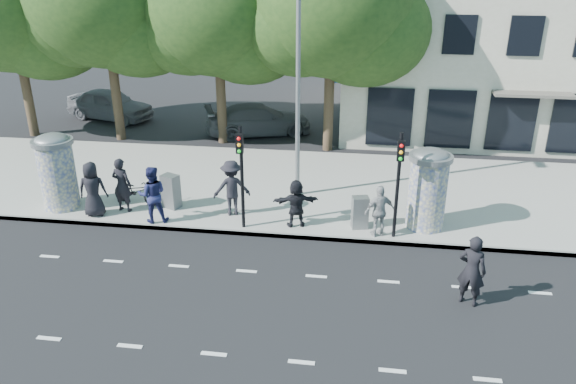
# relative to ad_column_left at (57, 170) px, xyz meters

# --- Properties ---
(ground) EXTENTS (120.00, 120.00, 0.00)m
(ground) POSITION_rel_ad_column_left_xyz_m (7.20, -4.50, -1.54)
(ground) COLOR black
(ground) RESTS_ON ground
(sidewalk) EXTENTS (40.00, 8.00, 0.15)m
(sidewalk) POSITION_rel_ad_column_left_xyz_m (7.20, 3.00, -1.46)
(sidewalk) COLOR gray
(sidewalk) RESTS_ON ground
(curb) EXTENTS (40.00, 0.10, 0.16)m
(curb) POSITION_rel_ad_column_left_xyz_m (7.20, -0.95, -1.46)
(curb) COLOR slate
(curb) RESTS_ON ground
(lane_dash_near) EXTENTS (32.00, 0.12, 0.01)m
(lane_dash_near) POSITION_rel_ad_column_left_xyz_m (7.20, -6.70, -1.53)
(lane_dash_near) COLOR silver
(lane_dash_near) RESTS_ON ground
(lane_dash_far) EXTENTS (32.00, 0.12, 0.01)m
(lane_dash_far) POSITION_rel_ad_column_left_xyz_m (7.20, -3.10, -1.53)
(lane_dash_far) COLOR silver
(lane_dash_far) RESTS_ON ground
(ad_column_left) EXTENTS (1.36, 1.36, 2.65)m
(ad_column_left) POSITION_rel_ad_column_left_xyz_m (0.00, 0.00, 0.00)
(ad_column_left) COLOR beige
(ad_column_left) RESTS_ON sidewalk
(ad_column_right) EXTENTS (1.36, 1.36, 2.65)m
(ad_column_right) POSITION_rel_ad_column_left_xyz_m (12.40, 0.20, 0.00)
(ad_column_right) COLOR beige
(ad_column_right) RESTS_ON sidewalk
(traffic_pole_near) EXTENTS (0.22, 0.31, 3.40)m
(traffic_pole_near) POSITION_rel_ad_column_left_xyz_m (6.60, -0.71, 0.69)
(traffic_pole_near) COLOR black
(traffic_pole_near) RESTS_ON sidewalk
(traffic_pole_far) EXTENTS (0.22, 0.31, 3.40)m
(traffic_pole_far) POSITION_rel_ad_column_left_xyz_m (11.40, -0.71, 0.69)
(traffic_pole_far) COLOR black
(traffic_pole_far) RESTS_ON sidewalk
(street_lamp) EXTENTS (0.25, 0.93, 8.00)m
(street_lamp) POSITION_rel_ad_column_left_xyz_m (8.00, 2.13, 3.26)
(street_lamp) COLOR slate
(street_lamp) RESTS_ON sidewalk
(tree_far_left) EXTENTS (7.20, 7.20, 9.26)m
(tree_far_left) POSITION_rel_ad_column_left_xyz_m (-5.80, 8.00, 4.65)
(tree_far_left) COLOR #38281C
(tree_far_left) RESTS_ON ground
(tree_near_left) EXTENTS (6.80, 6.80, 8.97)m
(tree_near_left) POSITION_rel_ad_column_left_xyz_m (3.70, 8.20, 4.53)
(tree_near_left) COLOR #38281C
(tree_near_left) RESTS_ON ground
(tree_center) EXTENTS (7.00, 7.00, 9.30)m
(tree_center) POSITION_rel_ad_column_left_xyz_m (8.70, 7.80, 4.77)
(tree_center) COLOR #38281C
(tree_center) RESTS_ON ground
(building) EXTENTS (20.30, 15.85, 12.00)m
(building) POSITION_rel_ad_column_left_xyz_m (19.20, 15.49, 4.46)
(building) COLOR #B2AC95
(building) RESTS_ON ground
(ped_a) EXTENTS (1.02, 0.77, 1.89)m
(ped_a) POSITION_rel_ad_column_left_xyz_m (1.45, -0.47, -0.44)
(ped_a) COLOR black
(ped_a) RESTS_ON sidewalk
(ped_b) EXTENTS (0.76, 0.56, 1.90)m
(ped_b) POSITION_rel_ad_column_left_xyz_m (2.27, 0.01, -0.44)
(ped_b) COLOR black
(ped_b) RESTS_ON sidewalk
(ped_c) EXTENTS (1.10, 0.96, 1.92)m
(ped_c) POSITION_rel_ad_column_left_xyz_m (3.60, -0.65, -0.43)
(ped_c) COLOR navy
(ped_c) RESTS_ON sidewalk
(ped_d) EXTENTS (1.40, 1.07, 1.92)m
(ped_d) POSITION_rel_ad_column_left_xyz_m (6.03, 0.25, -0.43)
(ped_d) COLOR black
(ped_d) RESTS_ON sidewalk
(ped_e) EXTENTS (1.13, 0.91, 1.69)m
(ped_e) POSITION_rel_ad_column_left_xyz_m (10.92, -0.65, -0.54)
(ped_e) COLOR #969799
(ped_e) RESTS_ON sidewalk
(ped_f) EXTENTS (1.56, 0.87, 1.59)m
(ped_f) POSITION_rel_ad_column_left_xyz_m (8.27, -0.33, -0.59)
(ped_f) COLOR black
(ped_f) RESTS_ON sidewalk
(man_road) EXTENTS (0.84, 0.71, 1.94)m
(man_road) POSITION_rel_ad_column_left_xyz_m (13.20, -3.82, -0.57)
(man_road) COLOR black
(man_road) RESTS_ON ground
(bicycle) EXTENTS (1.02, 1.91, 0.96)m
(bicycle) POSITION_rel_ad_column_left_xyz_m (2.49, 0.61, -0.91)
(bicycle) COLOR black
(bicycle) RESTS_ON sidewalk
(cabinet_left) EXTENTS (0.69, 0.61, 1.19)m
(cabinet_left) POSITION_rel_ad_column_left_xyz_m (3.80, 0.50, -0.79)
(cabinet_left) COLOR slate
(cabinet_left) RESTS_ON sidewalk
(cabinet_right) EXTENTS (0.58, 0.48, 1.07)m
(cabinet_right) POSITION_rel_ad_column_left_xyz_m (10.32, -0.18, -0.85)
(cabinet_right) COLOR slate
(cabinet_right) RESTS_ON sidewalk
(car_left) EXTENTS (3.13, 5.09, 1.62)m
(car_left) POSITION_rel_ad_column_left_xyz_m (-3.25, 11.23, -0.73)
(car_left) COLOR slate
(car_left) RESTS_ON ground
(car_right) EXTENTS (3.80, 5.55, 1.49)m
(car_right) POSITION_rel_ad_column_left_xyz_m (5.16, 9.66, -0.79)
(car_right) COLOR #4A4B50
(car_right) RESTS_ON ground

